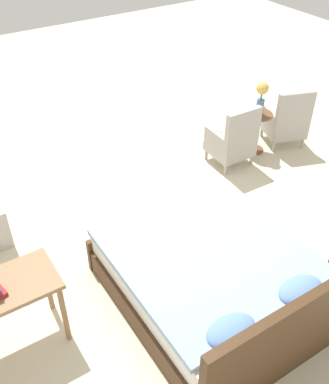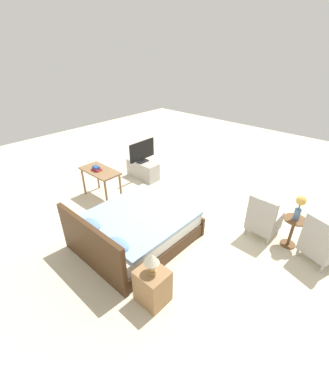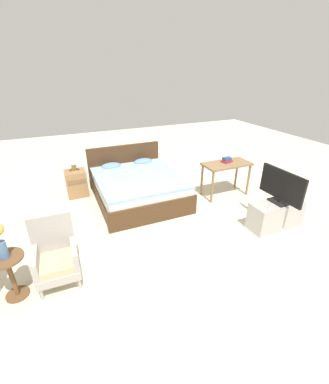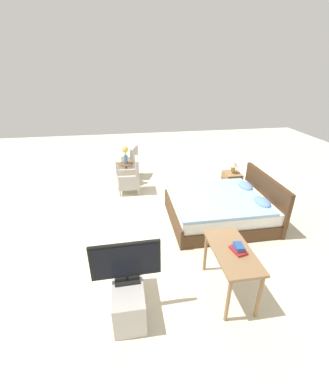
{
  "view_description": "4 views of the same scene",
  "coord_description": "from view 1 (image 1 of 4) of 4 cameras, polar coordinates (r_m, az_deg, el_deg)",
  "views": [
    {
      "loc": [
        2.14,
        3.36,
        3.61
      ],
      "look_at": [
        0.12,
        0.19,
        0.71
      ],
      "focal_mm": 42.0,
      "sensor_mm": 36.0,
      "label": 1
    },
    {
      "loc": [
        -2.86,
        3.64,
        3.36
      ],
      "look_at": [
        0.32,
        0.17,
        0.63
      ],
      "focal_mm": 24.0,
      "sensor_mm": 36.0,
      "label": 2
    },
    {
      "loc": [
        -1.29,
        -3.65,
        2.62
      ],
      "look_at": [
        0.35,
        0.12,
        0.6
      ],
      "focal_mm": 24.0,
      "sensor_mm": 36.0,
      "label": 3
    },
    {
      "loc": [
        4.61,
        -0.77,
        3.01
      ],
      "look_at": [
        -0.04,
        -0.01,
        0.67
      ],
      "focal_mm": 24.0,
      "sensor_mm": 36.0,
      "label": 4
    }
  ],
  "objects": [
    {
      "name": "ground_plane",
      "position": [
        5.38,
        -0.02,
        -4.59
      ],
      "size": [
        16.0,
        16.0,
        0.0
      ],
      "primitive_type": "plane",
      "color": "beige"
    },
    {
      "name": "side_table",
      "position": [
        6.71,
        11.65,
        7.97
      ],
      "size": [
        0.4,
        0.4,
        0.61
      ],
      "color": "brown",
      "rests_on": "ground_plane"
    },
    {
      "name": "armchair_by_window_right",
      "position": [
        6.33,
        8.69,
        6.38
      ],
      "size": [
        0.55,
        0.55,
        0.92
      ],
      "color": "#ADA8A3",
      "rests_on": "ground_plane"
    },
    {
      "name": "flower_vase",
      "position": [
        6.47,
        12.23,
        11.97
      ],
      "size": [
        0.17,
        0.17,
        0.48
      ],
      "color": "#4C709E",
      "rests_on": "side_table"
    },
    {
      "name": "bed",
      "position": [
        4.43,
        6.45,
        -11.09
      ],
      "size": [
        1.74,
        2.06,
        0.96
      ],
      "color": "#472D19",
      "rests_on": "ground_plane"
    },
    {
      "name": "armchair_by_window_left",
      "position": [
        6.98,
        15.24,
        8.58
      ],
      "size": [
        0.69,
        0.69,
        0.92
      ],
      "color": "#ADA8A3",
      "rests_on": "ground_plane"
    }
  ]
}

